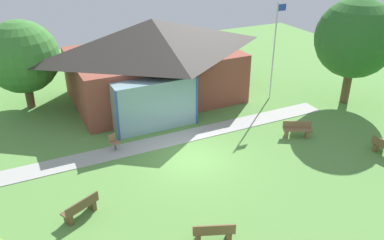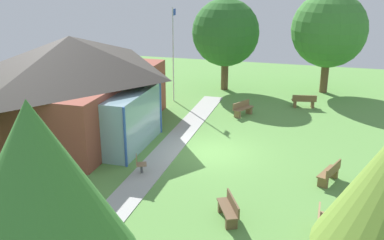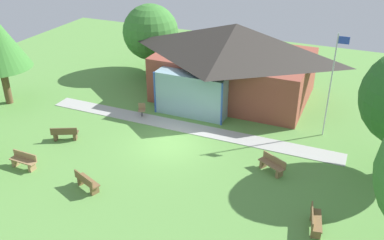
% 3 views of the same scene
% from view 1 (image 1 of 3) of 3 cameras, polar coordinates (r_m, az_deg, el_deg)
% --- Properties ---
extents(ground_plane, '(44.00, 44.00, 0.00)m').
position_cam_1_polar(ground_plane, '(19.31, 0.07, -5.47)').
color(ground_plane, '#609947').
extents(pavilion, '(11.04, 8.64, 5.08)m').
position_cam_1_polar(pavilion, '(25.14, -5.57, 8.73)').
color(pavilion, brown).
rests_on(pavilion, ground_plane).
extents(footpath, '(18.69, 1.36, 0.03)m').
position_cam_1_polar(footpath, '(20.97, -2.48, -2.68)').
color(footpath, '#ADADA8').
rests_on(footpath, ground_plane).
extents(flagpole, '(0.64, 0.08, 6.10)m').
position_cam_1_polar(flagpole, '(25.33, 11.75, 10.13)').
color(flagpole, silver).
rests_on(flagpole, ground_plane).
extents(bench_front_center, '(1.56, 0.96, 0.84)m').
position_cam_1_polar(bench_front_center, '(14.58, 3.14, -15.80)').
color(bench_front_center, brown).
rests_on(bench_front_center, ground_plane).
extents(bench_mid_left, '(1.54, 1.06, 0.84)m').
position_cam_1_polar(bench_mid_left, '(16.15, -15.67, -12.07)').
color(bench_mid_left, brown).
rests_on(bench_mid_left, ground_plane).
extents(bench_mid_right, '(1.52, 1.11, 0.84)m').
position_cam_1_polar(bench_mid_right, '(21.74, 14.84, -1.35)').
color(bench_mid_right, olive).
rests_on(bench_mid_right, ground_plane).
extents(patio_chair_west, '(0.58, 0.58, 0.86)m').
position_cam_1_polar(patio_chair_west, '(20.16, -11.11, -3.18)').
color(patio_chair_west, '#8C6B4C').
rests_on(patio_chair_west, ground_plane).
extents(tree_east_hedge, '(4.73, 4.73, 6.48)m').
position_cam_1_polar(tree_east_hedge, '(25.83, 22.37, 10.76)').
color(tree_east_hedge, brown).
rests_on(tree_east_hedge, ground_plane).
extents(tree_behind_pavilion_left, '(4.28, 4.28, 5.35)m').
position_cam_1_polar(tree_behind_pavilion_left, '(25.50, -23.20, 8.31)').
color(tree_behind_pavilion_left, brown).
rests_on(tree_behind_pavilion_left, ground_plane).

